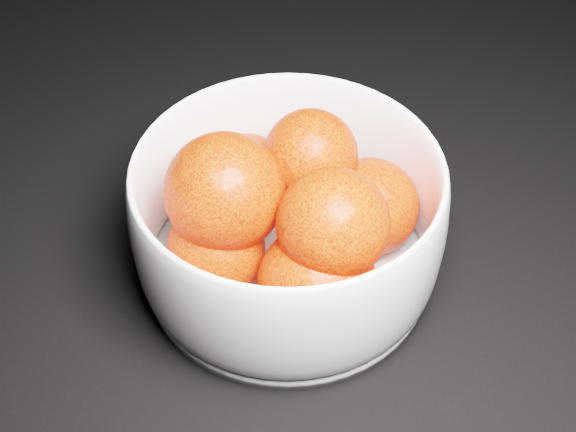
# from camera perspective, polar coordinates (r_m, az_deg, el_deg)

# --- Properties ---
(bowl) EXTENTS (0.20, 0.20, 0.10)m
(bowl) POSITION_cam_1_polar(r_m,az_deg,el_deg) (0.51, 0.00, -0.38)
(bowl) COLOR white
(bowl) RESTS_ON ground
(orange_pile) EXTENTS (0.15, 0.14, 0.11)m
(orange_pile) POSITION_cam_1_polar(r_m,az_deg,el_deg) (0.49, 0.05, -0.01)
(orange_pile) COLOR #F72C0B
(orange_pile) RESTS_ON bowl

